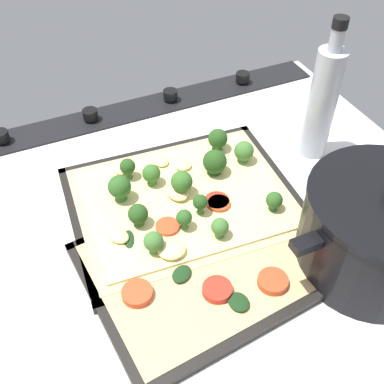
{
  "coord_description": "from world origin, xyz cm",
  "views": [
    {
      "loc": [
        20.41,
        43.4,
        52.32
      ],
      "look_at": [
        1.15,
        0.52,
        6.24
      ],
      "focal_mm": 43.76,
      "sensor_mm": 36.0,
      "label": 1
    }
  ],
  "objects_px": {
    "broccoli_pizza": "(184,196)",
    "cooking_pot": "(378,231)",
    "veggie_pizza_back": "(205,261)",
    "baking_tray_back": "(205,265)",
    "oil_bottle": "(322,102)",
    "baking_tray_front": "(184,204)"
  },
  "relations": [
    {
      "from": "broccoli_pizza",
      "to": "cooking_pot",
      "type": "bearing_deg",
      "value": 132.78
    },
    {
      "from": "veggie_pizza_back",
      "to": "baking_tray_back",
      "type": "bearing_deg",
      "value": 76.19
    },
    {
      "from": "broccoli_pizza",
      "to": "baking_tray_back",
      "type": "xyz_separation_m",
      "value": [
        0.02,
        0.12,
        -0.02
      ]
    },
    {
      "from": "baking_tray_back",
      "to": "oil_bottle",
      "type": "xyz_separation_m",
      "value": [
        -0.28,
        -0.15,
        0.1
      ]
    },
    {
      "from": "broccoli_pizza",
      "to": "oil_bottle",
      "type": "xyz_separation_m",
      "value": [
        -0.26,
        -0.03,
        0.08
      ]
    },
    {
      "from": "oil_bottle",
      "to": "baking_tray_front",
      "type": "bearing_deg",
      "value": 6.99
    },
    {
      "from": "oil_bottle",
      "to": "cooking_pot",
      "type": "bearing_deg",
      "value": 73.64
    },
    {
      "from": "baking_tray_front",
      "to": "oil_bottle",
      "type": "distance_m",
      "value": 0.28
    },
    {
      "from": "baking_tray_front",
      "to": "baking_tray_back",
      "type": "bearing_deg",
      "value": 80.14
    },
    {
      "from": "baking_tray_front",
      "to": "broccoli_pizza",
      "type": "xyz_separation_m",
      "value": [
        -0.0,
        -0.0,
        0.02
      ]
    },
    {
      "from": "veggie_pizza_back",
      "to": "oil_bottle",
      "type": "height_order",
      "value": "oil_bottle"
    },
    {
      "from": "baking_tray_front",
      "to": "broccoli_pizza",
      "type": "bearing_deg",
      "value": -113.37
    },
    {
      "from": "cooking_pot",
      "to": "oil_bottle",
      "type": "bearing_deg",
      "value": -106.36
    },
    {
      "from": "broccoli_pizza",
      "to": "veggie_pizza_back",
      "type": "xyz_separation_m",
      "value": [
        0.02,
        0.12,
        -0.01
      ]
    },
    {
      "from": "baking_tray_front",
      "to": "veggie_pizza_back",
      "type": "distance_m",
      "value": 0.12
    },
    {
      "from": "baking_tray_back",
      "to": "oil_bottle",
      "type": "bearing_deg",
      "value": -151.66
    },
    {
      "from": "veggie_pizza_back",
      "to": "oil_bottle",
      "type": "relative_size",
      "value": 1.28
    },
    {
      "from": "baking_tray_front",
      "to": "cooking_pot",
      "type": "xyz_separation_m",
      "value": [
        -0.19,
        0.2,
        0.06
      ]
    },
    {
      "from": "broccoli_pizza",
      "to": "baking_tray_back",
      "type": "relative_size",
      "value": 1.0
    },
    {
      "from": "baking_tray_front",
      "to": "cooking_pot",
      "type": "distance_m",
      "value": 0.28
    },
    {
      "from": "baking_tray_back",
      "to": "veggie_pizza_back",
      "type": "relative_size",
      "value": 1.09
    },
    {
      "from": "cooking_pot",
      "to": "baking_tray_back",
      "type": "bearing_deg",
      "value": -21.3
    }
  ]
}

